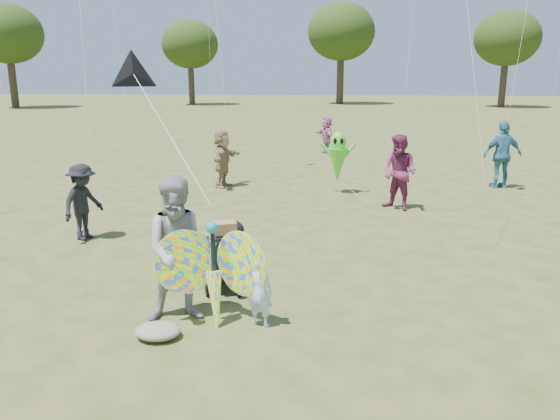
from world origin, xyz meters
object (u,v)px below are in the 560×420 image
Objects in this scene: child_girl at (260,292)px; jogging_stroller at (226,250)px; adult_man at (181,250)px; crowd_b at (83,202)px; crowd_c at (502,155)px; crowd_j at (326,135)px; crowd_e at (399,173)px; alien_kite at (338,159)px; crowd_d at (223,158)px; butterfly_kite at (214,275)px.

jogging_stroller reaches higher than child_girl.
jogging_stroller is (-0.69, 1.34, 0.13)m from child_girl.
adult_man is 4.61m from crowd_b.
crowd_b is 0.79× the size of crowd_c.
crowd_c reaches higher than child_girl.
crowd_j is (4.90, 12.80, 0.00)m from crowd_b.
crowd_c is at bearing -102.77° from child_girl.
child_girl is 7.23m from crowd_e.
alien_kite is at bearing 55.72° from jogging_stroller.
child_girl is 1.51m from jogging_stroller.
adult_man is 8.69m from alien_kite.
crowd_c is 4.96m from alien_kite.
crowd_d is (1.84, 5.49, 0.08)m from crowd_b.
alien_kite is (2.26, 8.39, -0.03)m from adult_man.
crowd_e reaches higher than crowd_b.
crowd_e is at bearing 63.79° from butterfly_kite.
alien_kite is at bearing -86.98° from crowd_d.
butterfly_kite is at bearing -102.06° from alien_kite.
jogging_stroller is at bearing -104.66° from alien_kite.
crowd_c is 1.13× the size of alien_kite.
crowd_c is at bearing 15.07° from crowd_j.
crowd_e reaches higher than child_girl.
child_girl is 16.46m from crowd_j.
alien_kite is (1.81, 8.46, 0.28)m from butterfly_kite.
adult_man reaches higher than crowd_c.
crowd_j is at bearing 140.59° from crowd_e.
crowd_d is at bearing -166.32° from crowd_e.
crowd_b is 1.38× the size of jogging_stroller.
jogging_stroller is 1.30m from butterfly_kite.
crowd_b is (-4.03, 3.63, 0.29)m from child_girl.
crowd_c is at bearing -40.20° from crowd_b.
alien_kite is (5.22, 4.87, 0.19)m from crowd_b.
crowd_d is 0.98× the size of butterfly_kite.
crowd_e is at bearing -92.50° from child_girl.
crowd_b is 0.89× the size of alien_kite.
jogging_stroller is at bearing 39.28° from crowd_c.
alien_kite is at bearing 169.60° from crowd_e.
alien_kite is at bearing -28.17° from crowd_b.
crowd_b is (-2.96, 3.53, -0.23)m from adult_man.
crowd_d is at bearing -57.36° from child_girl.
butterfly_kite is (-1.49, -16.40, -0.09)m from crowd_j.
crowd_e is 7.43m from butterfly_kite.
crowd_b reaches higher than child_girl.
butterfly_kite is 1.00× the size of alien_kite.
butterfly_kite is (0.46, -0.07, -0.32)m from adult_man.
crowd_b is at bearing 175.00° from crowd_d.
crowd_d is at bearing 169.53° from alien_kite.
crowd_e is 6.33m from jogging_stroller.
adult_man is 1.78× the size of jogging_stroller.
alien_kite is (-4.83, -1.16, -0.01)m from crowd_c.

